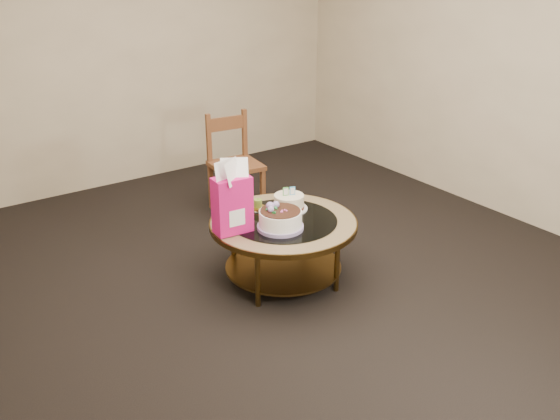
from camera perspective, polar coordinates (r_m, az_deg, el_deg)
ground at (r=4.48m, az=0.30°, el=-6.24°), size 5.00×5.00×0.00m
room_walls at (r=3.95m, az=0.35°, el=13.57°), size 4.52×5.02×2.61m
coffee_table at (r=4.31m, az=0.31°, el=-1.87°), size 1.02×1.02×0.46m
decorated_cake at (r=4.12m, az=0.01°, el=-0.95°), size 0.31×0.31×0.18m
cream_cake at (r=4.42m, az=0.82°, el=0.71°), size 0.27×0.27×0.17m
gift_bag at (r=4.02m, az=-4.41°, el=1.17°), size 0.25×0.19×0.49m
pillar_candle at (r=4.43m, az=-2.03°, el=0.38°), size 0.12×0.12×0.09m
dining_chair at (r=5.44m, az=-4.22°, el=4.30°), size 0.44×0.44×0.86m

